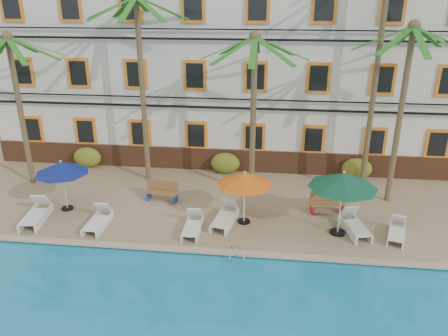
# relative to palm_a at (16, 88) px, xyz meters

# --- Properties ---
(ground) EXTENTS (100.00, 100.00, 0.00)m
(ground) POSITION_rel_palm_a_xyz_m (9.35, -4.29, -4.98)
(ground) COLOR #384C23
(ground) RESTS_ON ground
(pool_deck) EXTENTS (30.00, 12.00, 0.25)m
(pool_deck) POSITION_rel_palm_a_xyz_m (9.35, 0.71, -4.85)
(pool_deck) COLOR tan
(pool_deck) RESTS_ON ground
(pool_coping) EXTENTS (30.00, 0.35, 0.06)m
(pool_coping) POSITION_rel_palm_a_xyz_m (9.35, -5.19, -4.70)
(pool_coping) COLOR tan
(pool_coping) RESTS_ON pool_deck
(hotel_building) EXTENTS (25.40, 6.44, 10.22)m
(hotel_building) POSITION_rel_palm_a_xyz_m (9.35, 5.69, 0.39)
(hotel_building) COLOR silver
(hotel_building) RESTS_ON pool_deck
(palm_a) EXTENTS (4.63, 4.63, 7.24)m
(palm_a) POSITION_rel_palm_a_xyz_m (0.00, 0.00, 0.00)
(palm_a) COLOR brown
(palm_a) RESTS_ON pool_deck
(palm_b) EXTENTS (4.63, 4.63, 8.91)m
(palm_b) POSITION_rel_palm_a_xyz_m (5.63, 1.06, 0.95)
(palm_b) COLOR brown
(palm_b) RESTS_ON pool_deck
(palm_c) EXTENTS (4.63, 4.63, 7.37)m
(palm_c) POSITION_rel_palm_a_xyz_m (10.89, 0.12, 0.08)
(palm_c) COLOR brown
(palm_c) RESTS_ON pool_deck
(palm_d) EXTENTS (4.63, 4.63, 10.53)m
(palm_d) POSITION_rel_palm_a_xyz_m (16.27, 1.59, 1.86)
(palm_d) COLOR brown
(palm_d) RESTS_ON pool_deck
(palm_e) EXTENTS (4.63, 4.63, 7.85)m
(palm_e) POSITION_rel_palm_a_xyz_m (17.12, -0.00, 0.35)
(palm_e) COLOR brown
(palm_e) RESTS_ON pool_deck
(shrub_left) EXTENTS (1.50, 0.90, 1.10)m
(shrub_left) POSITION_rel_palm_a_xyz_m (1.92, 2.31, -4.18)
(shrub_left) COLOR #1C4F16
(shrub_left) RESTS_ON pool_deck
(shrub_mid) EXTENTS (1.50, 0.90, 1.10)m
(shrub_mid) POSITION_rel_palm_a_xyz_m (9.40, 2.31, -4.18)
(shrub_mid) COLOR #1C4F16
(shrub_mid) RESTS_ON pool_deck
(shrub_right) EXTENTS (1.50, 0.90, 1.10)m
(shrub_right) POSITION_rel_palm_a_xyz_m (16.08, 2.31, -4.18)
(shrub_right) COLOR #1C4F16
(shrub_right) RESTS_ON pool_deck
(umbrella_blue) EXTENTS (2.29, 2.29, 2.29)m
(umbrella_blue) POSITION_rel_palm_a_xyz_m (3.00, -2.55, -2.78)
(umbrella_blue) COLOR black
(umbrella_blue) RESTS_ON pool_deck
(umbrella_red) EXTENTS (2.29, 2.29, 2.29)m
(umbrella_red) POSITION_rel_palm_a_xyz_m (10.77, -2.83, -2.78)
(umbrella_red) COLOR black
(umbrella_red) RESTS_ON pool_deck
(umbrella_green) EXTENTS (2.66, 2.66, 2.66)m
(umbrella_green) POSITION_rel_palm_a_xyz_m (14.50, -3.29, -2.46)
(umbrella_green) COLOR black
(umbrella_green) RESTS_ON pool_deck
(lounger_a) EXTENTS (1.00, 2.11, 0.96)m
(lounger_a) POSITION_rel_palm_a_xyz_m (2.20, -3.70, -4.42)
(lounger_a) COLOR white
(lounger_a) RESTS_ON pool_deck
(lounger_b) EXTENTS (0.67, 1.83, 0.86)m
(lounger_b) POSITION_rel_palm_a_xyz_m (4.93, -3.86, -4.45)
(lounger_b) COLOR white
(lounger_b) RESTS_ON pool_deck
(lounger_c) EXTENTS (0.65, 1.77, 0.84)m
(lounger_c) POSITION_rel_palm_a_xyz_m (8.81, -3.83, -4.46)
(lounger_c) COLOR white
(lounger_c) RESTS_ON pool_deck
(lounger_d) EXTENTS (1.05, 2.06, 0.93)m
(lounger_d) POSITION_rel_palm_a_xyz_m (10.00, -3.01, -4.43)
(lounger_d) COLOR white
(lounger_d) RESTS_ON pool_deck
(lounger_e) EXTENTS (1.11, 2.00, 0.90)m
(lounger_e) POSITION_rel_palm_a_xyz_m (15.16, -3.07, -4.44)
(lounger_e) COLOR white
(lounger_e) RESTS_ON pool_deck
(lounger_f) EXTENTS (1.05, 1.76, 0.79)m
(lounger_f) POSITION_rel_palm_a_xyz_m (16.71, -3.34, -4.47)
(lounger_f) COLOR white
(lounger_f) RESTS_ON pool_deck
(bench_left) EXTENTS (1.55, 0.68, 0.93)m
(bench_left) POSITION_rel_palm_a_xyz_m (6.93, -1.23, -4.26)
(bench_left) COLOR olive
(bench_left) RESTS_ON pool_deck
(bench_right) EXTENTS (1.56, 0.75, 0.93)m
(bench_right) POSITION_rel_palm_a_xyz_m (14.23, -1.48, -4.26)
(bench_right) COLOR olive
(bench_right) RESTS_ON pool_deck
(pool_ladder) EXTENTS (0.54, 0.74, 0.74)m
(pool_ladder) POSITION_rel_palm_a_xyz_m (10.73, -5.29, -4.73)
(pool_ladder) COLOR silver
(pool_ladder) RESTS_ON ground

